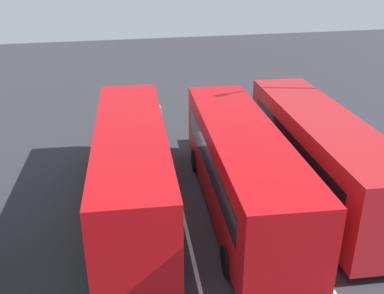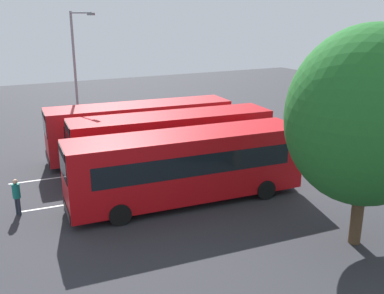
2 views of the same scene
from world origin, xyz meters
TOP-DOWN VIEW (x-y plane):
  - ground_plane at (0.00, 0.00)m, footprint 72.29×72.29m
  - bus_far_left at (0.04, -3.53)m, footprint 10.79×3.28m
  - bus_center_left at (-0.49, -0.22)m, footprint 10.80×3.35m
  - bus_center_right at (0.52, 3.51)m, footprint 10.78×3.23m
  - pedestrian at (7.48, 1.50)m, footprint 0.43×0.43m
  - lane_stripe_outer_left at (0.00, -1.84)m, footprint 15.05×1.31m
  - lane_stripe_inner_left at (0.00, 1.84)m, footprint 15.05×1.31m

SIDE VIEW (x-z plane):
  - ground_plane at x=0.00m, z-range 0.00..0.00m
  - lane_stripe_outer_left at x=0.00m, z-range 0.00..0.01m
  - lane_stripe_inner_left at x=0.00m, z-range 0.00..0.01m
  - pedestrian at x=7.48m, z-range 0.14..1.73m
  - bus_far_left at x=0.04m, z-range 0.15..3.33m
  - bus_center_left at x=-0.49m, z-range 0.15..3.33m
  - bus_center_right at x=0.52m, z-range 0.15..3.33m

